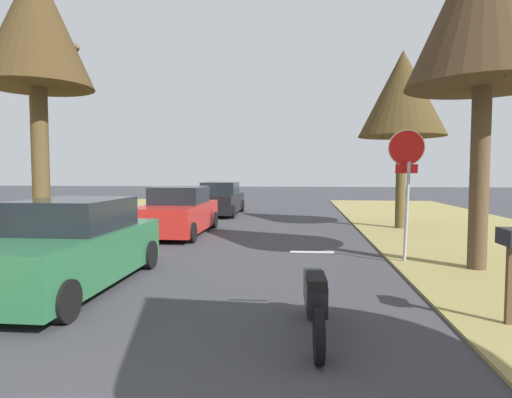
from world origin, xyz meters
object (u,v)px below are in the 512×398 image
Objects in this scene: street_tree_left_mid_a at (36,28)px; parked_sedan_black at (220,200)px; parked_motorcycle at (315,299)px; street_tree_right_mid_b at (402,95)px; street_tree_right_mid_a at (485,2)px; stop_sign_far at (407,166)px; curbside_mailbox at (511,249)px; parked_sedan_green at (70,248)px; parked_sedan_red at (178,212)px.

street_tree_left_mid_a reaches higher than parked_sedan_black.
street_tree_right_mid_b is at bearing 72.35° from parked_motorcycle.
street_tree_right_mid_a reaches higher than street_tree_right_mid_b.
street_tree_right_mid_b is (1.21, 5.98, 2.62)m from stop_sign_far.
street_tree_left_mid_a is 1.78× the size of parked_sedan_black.
stop_sign_far is at bearing -59.18° from parked_sedan_black.
street_tree_right_mid_a is 1.64× the size of parked_sedan_black.
street_tree_left_mid_a is 3.82× the size of parked_motorcycle.
parked_motorcycle is (-3.47, -4.00, -4.99)m from street_tree_right_mid_a.
stop_sign_far is 2.33× the size of curbside_mailbox.
parked_sedan_green is at bearing 169.81° from curbside_mailbox.
street_tree_right_mid_a is 9.33m from parked_sedan_green.
parked_sedan_red is at bearing 130.82° from curbside_mailbox.
parked_sedan_red is at bearing -164.88° from street_tree_right_mid_b.
parked_sedan_black is at bearing 69.62° from street_tree_left_mid_a.
street_tree_right_mid_a is 5.63m from curbside_mailbox.
parked_sedan_black is (-7.50, 4.57, -4.08)m from street_tree_right_mid_b.
parked_sedan_red is 9.52m from parked_motorcycle.
street_tree_left_mid_a is (-10.87, -4.49, 1.23)m from street_tree_right_mid_b.
parked_sedan_red is at bearing -90.95° from parked_sedan_black.
stop_sign_far reaches higher than parked_sedan_red.
parked_motorcycle is (4.14, -15.14, -0.24)m from parked_sedan_black.
parked_sedan_green and parked_sedan_black have the same top height.
street_tree_left_mid_a is 7.52m from parked_sedan_green.
street_tree_right_mid_b is 12.28m from parked_sedan_green.
parked_sedan_black is at bearing 89.05° from parked_sedan_red.
parked_sedan_red is at bearing 116.50° from parked_motorcycle.
parked_sedan_red is at bearing 149.65° from street_tree_right_mid_a.
parked_sedan_red is (-7.61, -2.06, -4.08)m from street_tree_right_mid_b.
curbside_mailbox reaches higher than parked_motorcycle.
parked_sedan_green is at bearing -90.54° from parked_sedan_black.
parked_sedan_red is (-6.40, 3.92, -1.46)m from stop_sign_far.
parked_sedan_green is 6.66m from parked_sedan_red.
street_tree_right_mid_a is 7.28m from parked_motorcycle.
street_tree_right_mid_b is at bearing -31.34° from parked_sedan_black.
parked_sedan_red is (3.25, 2.43, -5.31)m from street_tree_left_mid_a.
parked_sedan_black is 15.70m from parked_motorcycle.
street_tree_left_mid_a reaches higher than parked_sedan_green.
parked_motorcycle is at bearing -63.50° from parked_sedan_red.
street_tree_right_mid_a is 0.92× the size of street_tree_left_mid_a.
parked_sedan_black is at bearing 120.82° from stop_sign_far.
curbside_mailbox is (6.71, -14.52, 0.33)m from parked_sedan_black.
stop_sign_far is 7.13m from parked_sedan_green.
parked_sedan_red is 3.48× the size of curbside_mailbox.
stop_sign_far reaches higher than parked_sedan_black.
parked_sedan_green is at bearing -131.18° from street_tree_right_mid_b.
parked_motorcycle is at bearing -115.07° from stop_sign_far.
street_tree_left_mid_a is (-9.65, 1.49, 3.85)m from stop_sign_far.
street_tree_right_mid_b reaches higher than stop_sign_far.
stop_sign_far is 0.67× the size of parked_sedan_green.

